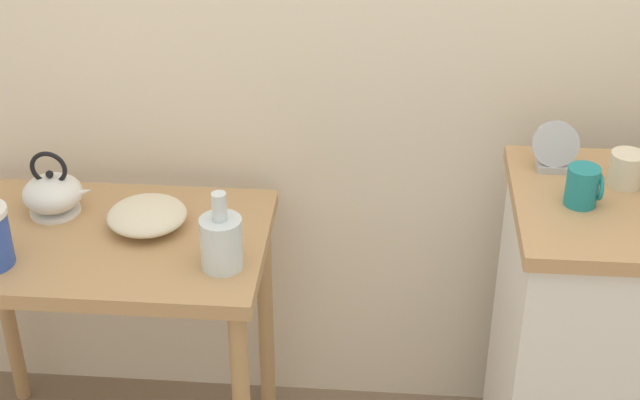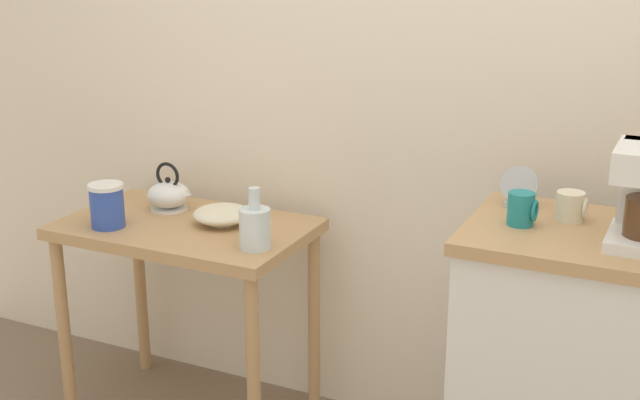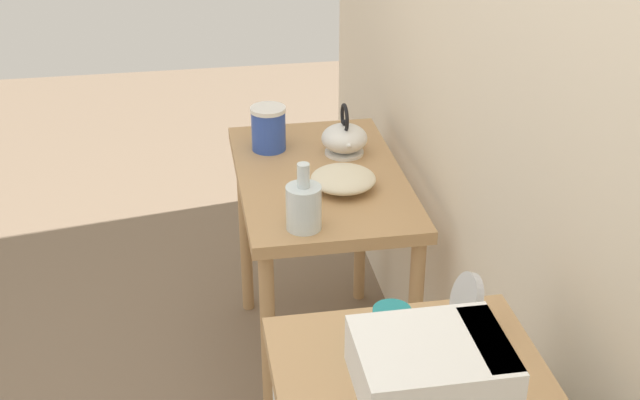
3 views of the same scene
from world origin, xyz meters
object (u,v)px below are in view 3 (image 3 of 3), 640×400
teakettle (345,138)px  table_clock (466,306)px  bowl_stoneware (343,179)px  canister_enamel (268,128)px  mug_dark_teal (391,331)px  glass_carafe_vase (304,206)px  mug_small_cream (460,366)px

teakettle → table_clock: table_clock is taller
bowl_stoneware → canister_enamel: bearing=-150.6°
mug_dark_teal → glass_carafe_vase: bearing=-177.0°
table_clock → mug_dark_teal: bearing=-74.6°
teakettle → table_clock: 1.26m
teakettle → mug_small_cream: size_ratio=2.18×
bowl_stoneware → canister_enamel: size_ratio=1.33×
mug_dark_teal → teakettle: bearing=172.7°
glass_carafe_vase → mug_small_cream: size_ratio=2.33×
table_clock → bowl_stoneware: bearing=-177.3°
bowl_stoneware → mug_dark_teal: (1.03, -0.11, 0.20)m
bowl_stoneware → mug_dark_teal: size_ratio=2.16×
bowl_stoneware → glass_carafe_vase: bearing=-35.6°
bowl_stoneware → mug_dark_teal: bearing=-6.2°
glass_carafe_vase → canister_enamel: glass_carafe_vase is taller
bowl_stoneware → glass_carafe_vase: size_ratio=1.00×
mug_small_cream → table_clock: bearing=158.9°
glass_carafe_vase → table_clock: 0.82m
canister_enamel → mug_dark_teal: size_ratio=1.62×
mug_small_cream → table_clock: table_clock is taller
bowl_stoneware → glass_carafe_vase: glass_carafe_vase is taller
glass_carafe_vase → mug_small_cream: bearing=8.6°
mug_dark_teal → table_clock: size_ratio=0.75×
teakettle → mug_dark_teal: mug_dark_teal is taller
glass_carafe_vase → table_clock: size_ratio=1.62×
teakettle → canister_enamel: bearing=-108.4°
bowl_stoneware → teakettle: size_ratio=1.07×
teakettle → canister_enamel: 0.26m
canister_enamel → table_clock: 1.35m
canister_enamel → teakettle: bearing=71.6°
glass_carafe_vase → mug_dark_teal: bearing=3.0°
teakettle → canister_enamel: (-0.08, -0.24, 0.02)m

